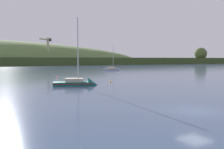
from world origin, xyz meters
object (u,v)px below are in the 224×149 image
object	(u,v)px
sailboat_midwater_white	(113,70)
sailboat_far_left	(79,84)
mooring_buoy_off_fishing_boat	(110,82)
mooring_buoy_foreground	(57,77)
dockside_crane	(48,52)

from	to	relation	value
sailboat_midwater_white	sailboat_far_left	world-z (taller)	sailboat_far_left
sailboat_far_left	mooring_buoy_off_fishing_boat	world-z (taller)	sailboat_far_left
sailboat_midwater_white	sailboat_far_left	xyz separation A→B (m)	(-31.72, -43.76, -0.01)
sailboat_midwater_white	mooring_buoy_foreground	xyz separation A→B (m)	(-29.89, -24.93, -0.20)
sailboat_far_left	mooring_buoy_foreground	bearing A→B (deg)	104.18
dockside_crane	sailboat_midwater_white	size ratio (longest dim) A/B	1.94
dockside_crane	mooring_buoy_off_fishing_boat	distance (m)	153.52
sailboat_midwater_white	mooring_buoy_off_fishing_boat	world-z (taller)	sailboat_midwater_white
sailboat_far_left	mooring_buoy_foreground	size ratio (longest dim) A/B	15.46
sailboat_far_left	mooring_buoy_off_fishing_boat	bearing A→B (deg)	36.82
sailboat_midwater_white	mooring_buoy_foreground	world-z (taller)	sailboat_midwater_white
dockside_crane	mooring_buoy_off_fishing_boat	size ratio (longest dim) A/B	39.68
sailboat_midwater_white	mooring_buoy_off_fishing_boat	bearing A→B (deg)	-89.67
mooring_buoy_foreground	sailboat_far_left	bearing A→B (deg)	-95.53
dockside_crane	sailboat_midwater_white	distance (m)	109.62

